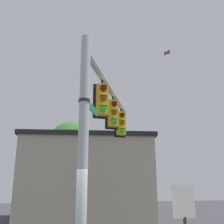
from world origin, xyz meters
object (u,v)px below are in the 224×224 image
traffic_light_nearest_pole (102,100)px  street_name_sign (88,105)px  bird_flying (167,53)px  traffic_light_mid_inner (113,113)px  traffic_light_mid_outer (121,123)px  historical_marker (185,217)px

traffic_light_nearest_pole → street_name_sign: (0.77, 1.28, -0.64)m
street_name_sign → bird_flying: (-3.82, -2.07, 3.29)m
traffic_light_mid_inner → traffic_light_mid_outer: (-0.89, -1.50, 0.00)m
historical_marker → bird_flying: bearing=-118.1°
traffic_light_nearest_pole → traffic_light_mid_outer: 3.49m
street_name_sign → bird_flying: bird_flying is taller
traffic_light_nearest_pole → street_name_sign: 1.62m
street_name_sign → bird_flying: size_ratio=2.77×
street_name_sign → traffic_light_nearest_pole: bearing=-121.0°
traffic_light_nearest_pole → bird_flying: bird_flying is taller
traffic_light_nearest_pole → traffic_light_mid_inner: bearing=-120.6°
traffic_light_mid_inner → traffic_light_mid_outer: bearing=-120.6°
traffic_light_mid_inner → traffic_light_mid_outer: size_ratio=1.00×
street_name_sign → traffic_light_mid_inner: bearing=-120.8°
traffic_light_mid_outer → bird_flying: (-1.28, 2.21, 2.65)m
traffic_light_nearest_pole → traffic_light_mid_outer: bearing=-120.6°
traffic_light_mid_inner → street_name_sign: traffic_light_mid_inner is taller
traffic_light_nearest_pole → traffic_light_mid_outer: size_ratio=1.00×
traffic_light_mid_outer → bird_flying: bearing=120.1°
traffic_light_mid_outer → historical_marker: size_ratio=0.62×
traffic_light_nearest_pole → bird_flying: 4.12m
traffic_light_mid_inner → bird_flying: 3.50m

